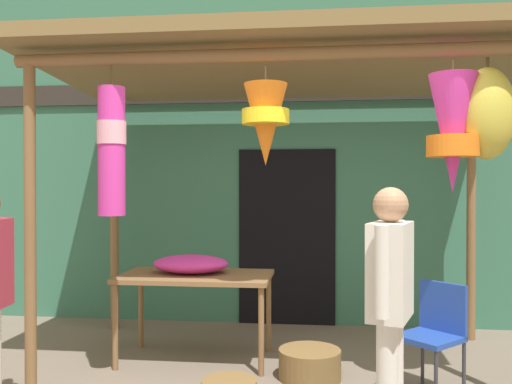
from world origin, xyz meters
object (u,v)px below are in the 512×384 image
flower_heap_on_table (192,264)px  display_table (196,283)px  passerby_at_right (390,294)px  folding_chair (435,328)px  wicker_basket_by_table (310,364)px

flower_heap_on_table → display_table: bearing=-46.8°
flower_heap_on_table → passerby_at_right: passerby_at_right is taller
flower_heap_on_table → folding_chair: size_ratio=0.83×
display_table → flower_heap_on_table: 0.18m
display_table → passerby_at_right: passerby_at_right is taller
display_table → wicker_basket_by_table: bearing=-19.2°
display_table → flower_heap_on_table: (-0.05, 0.05, 0.16)m
folding_chair → passerby_at_right: size_ratio=0.53×
folding_chair → flower_heap_on_table: bearing=162.9°
display_table → folding_chair: (1.98, -0.58, -0.20)m
folding_chair → wicker_basket_by_table: bearing=167.2°
folding_chair → wicker_basket_by_table: (-0.95, 0.22, -0.38)m
folding_chair → display_table: bearing=163.8°
passerby_at_right → flower_heap_on_table: bearing=136.5°
folding_chair → wicker_basket_by_table: 1.05m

